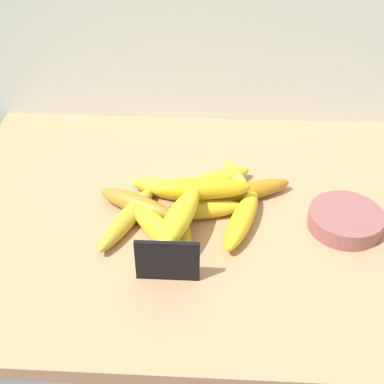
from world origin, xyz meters
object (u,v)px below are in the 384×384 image
object	(u,v)px
banana_3	(244,220)
banana_8	(213,182)
chalkboard_sign	(170,262)
banana_7	(138,204)
banana_2	(246,193)
banana_5	(206,210)
banana_9	(160,229)
banana_11	(179,217)
banana_12	(182,218)
banana_0	(182,230)
banana_4	(129,218)
banana_10	(203,189)
banana_6	(170,190)
banana_1	(239,181)
fruit_bowl	(347,220)

from	to	relation	value
banana_3	banana_8	world-z (taller)	banana_3
chalkboard_sign	banana_7	size ratio (longest dim) A/B	0.66
banana_2	banana_5	bearing A→B (deg)	-144.07
banana_9	banana_7	bearing A→B (deg)	124.61
banana_9	chalkboard_sign	bearing A→B (deg)	-75.34
banana_7	banana_8	xyz separation A→B (cm)	(14.90, 8.19, 0.04)
banana_9	banana_3	bearing A→B (deg)	13.02
chalkboard_sign	banana_8	distance (cm)	27.12
banana_11	banana_12	xyz separation A→B (cm)	(0.67, -0.65, 0.27)
chalkboard_sign	banana_2	xyz separation A→B (cm)	(13.75, 22.83, -1.91)
banana_7	banana_3	bearing A→B (deg)	-10.71
banana_9	banana_12	xyz separation A→B (cm)	(4.21, -1.29, 3.97)
banana_0	banana_4	bearing A→B (deg)	162.87
chalkboard_sign	banana_2	distance (cm)	26.72
banana_10	banana_12	bearing A→B (deg)	-110.15
banana_6	banana_1	bearing A→B (deg)	17.30
chalkboard_sign	banana_1	world-z (taller)	chalkboard_sign
banana_1	banana_8	distance (cm)	5.63
banana_2	banana_4	size ratio (longest dim) A/B	0.98
banana_7	banana_12	world-z (taller)	banana_12
banana_1	banana_7	world-z (taller)	banana_7
banana_6	banana_7	xyz separation A→B (cm)	(-6.08, -5.02, 0.00)
banana_0	banana_12	size ratio (longest dim) A/B	0.84
banana_1	banana_0	bearing A→B (deg)	-123.17
fruit_bowl	banana_0	bearing A→B (deg)	-171.11
banana_12	banana_7	bearing A→B (deg)	136.74
banana_2	banana_10	bearing A→B (deg)	-153.19
banana_2	banana_8	size ratio (longest dim) A/B	1.10
banana_5	banana_7	xyz separation A→B (cm)	(-13.57, 1.03, 0.14)
banana_8	banana_10	xyz separation A→B (cm)	(-2.02, -7.78, 3.82)
banana_8	banana_11	size ratio (longest dim) A/B	1.16
chalkboard_sign	banana_10	bearing A→B (deg)	75.02
banana_2	fruit_bowl	bearing A→B (deg)	-21.01
banana_5	banana_12	world-z (taller)	banana_12
banana_7	fruit_bowl	bearing A→B (deg)	-3.53
banana_9	banana_12	world-z (taller)	banana_12
banana_3	fruit_bowl	bearing A→B (deg)	4.14
banana_10	banana_11	xyz separation A→B (cm)	(-4.09, -8.66, -0.04)
banana_8	banana_9	distance (cm)	18.51
banana_7	banana_10	xyz separation A→B (cm)	(12.88, 0.41, 3.86)
banana_2	banana_5	xyz separation A→B (cm)	(-8.14, -5.90, -0.11)
banana_11	banana_12	distance (cm)	0.98
fruit_bowl	banana_6	distance (cm)	35.69
chalkboard_sign	banana_12	world-z (taller)	chalkboard_sign
banana_1	banana_9	size ratio (longest dim) A/B	0.75
banana_2	banana_7	bearing A→B (deg)	-167.35
banana_8	banana_10	size ratio (longest dim) A/B	0.96
banana_6	banana_11	bearing A→B (deg)	-78.46
banana_9	banana_8	bearing A→B (deg)	58.60
banana_8	banana_1	bearing A→B (deg)	13.22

